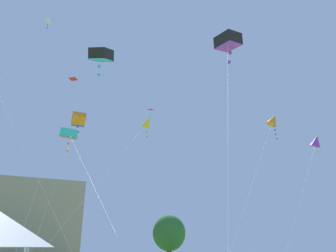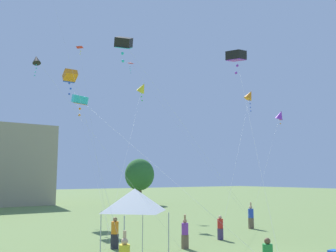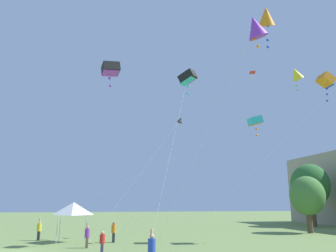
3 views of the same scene
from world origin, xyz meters
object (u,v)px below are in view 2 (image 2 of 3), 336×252
Objects in this scene: person_red_shirt at (220,227)px; kite_black_box_4 at (236,56)px; kite_orange_diamond_3 at (250,95)px; kite_red_delta_9 at (80,50)px; kite_black_box_7 at (124,43)px; kite_orange_box_10 at (70,76)px; kite_purple_diamond_6 at (280,115)px; festival_tent at (135,200)px; kite_red_delta_0 at (132,66)px; kite_cyan_box_2 at (80,100)px; person_orange_shirt at (115,232)px; person_purple_shirt at (185,232)px; kite_yellow_diamond_1 at (142,88)px; person_blue_shirt at (251,216)px; kite_black_diamond_5 at (37,60)px.

kite_black_box_4 is (1.83, 0.01, 11.63)m from person_red_shirt.
kite_red_delta_9 is (-15.14, 6.69, 3.56)m from kite_orange_diamond_3.
kite_orange_box_10 reaches higher than kite_black_box_7.
kite_orange_diamond_3 is at bearing 141.01° from kite_purple_diamond_6.
festival_tent is 0.16× the size of kite_red_delta_0.
kite_cyan_box_2 reaches higher than festival_tent.
kite_orange_diamond_3 is (14.93, -6.84, 1.10)m from kite_cyan_box_2.
person_orange_shirt is 3.91m from person_purple_shirt.
person_purple_shirt is at bearing -112.29° from kite_yellow_diamond_1.
kite_orange_diamond_3 reaches higher than festival_tent.
festival_tent is 18.55m from kite_cyan_box_2.
kite_cyan_box_2 is (-9.69, 11.40, 9.94)m from person_blue_shirt.
kite_red_delta_9 reaches higher than kite_cyan_box_2.
kite_black_diamond_5 is (-5.58, -5.89, 1.18)m from kite_cyan_box_2.
kite_cyan_box_2 is at bearing 155.39° from kite_orange_diamond_3.
person_blue_shirt is 0.12× the size of kite_red_delta_9.
kite_black_diamond_5 is at bearing 101.01° from festival_tent.
person_purple_shirt is 0.15× the size of kite_orange_diamond_3.
kite_purple_diamond_6 is (7.50, 2.73, 9.00)m from person_blue_shirt.
kite_purple_diamond_6 is 0.65× the size of kite_red_delta_9.
kite_black_box_4 is at bearing -171.90° from person_purple_shirt.
kite_black_diamond_5 reaches higher than kite_purple_diamond_6.
kite_yellow_diamond_1 is at bearing 58.11° from festival_tent.
kite_cyan_box_2 is 19.27m from kite_purple_diamond_6.
kite_orange_box_10 is at bearing 77.68° from festival_tent.
kite_black_box_7 is at bearing -83.23° from kite_cyan_box_2.
kite_cyan_box_2 is at bearing -102.48° from kite_orange_box_10.
person_purple_shirt is (3.25, -2.18, -0.03)m from person_orange_shirt.
kite_red_delta_0 is at bearing 58.51° from kite_black_box_7.
kite_yellow_diamond_1 is at bearing 49.66° from kite_black_box_7.
person_blue_shirt is 26.71m from kite_red_delta_0.
kite_cyan_box_2 reaches higher than person_purple_shirt.
person_blue_shirt is 0.16× the size of kite_orange_diamond_3.
kite_red_delta_0 is at bearing 105.76° from kite_orange_diamond_3.
person_orange_shirt is at bearing 33.03° from person_blue_shirt.
person_blue_shirt is 0.09× the size of kite_cyan_box_2.
person_orange_shirt is at bearing 76.99° from festival_tent.
festival_tent is 1.83× the size of person_purple_shirt.
kite_orange_box_10 reaches higher than kite_yellow_diamond_1.
kite_black_box_7 reaches higher than person_purple_shirt.
person_red_shirt is 0.11× the size of kite_yellow_diamond_1.
kite_black_box_7 is at bearing 30.98° from person_red_shirt.
kite_yellow_diamond_1 reaches higher than person_blue_shirt.
person_orange_shirt is 0.14× the size of kite_black_diamond_5.
kite_red_delta_9 reaches higher than kite_black_box_7.
person_blue_shirt is 6.02m from person_red_shirt.
kite_black_box_4 is at bearing 173.60° from person_orange_shirt.
person_red_shirt is 11.77m from kite_black_box_4.
festival_tent reaches higher than person_blue_shirt.
kite_black_diamond_5 is (-2.86, 6.85, 11.17)m from person_orange_shirt.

